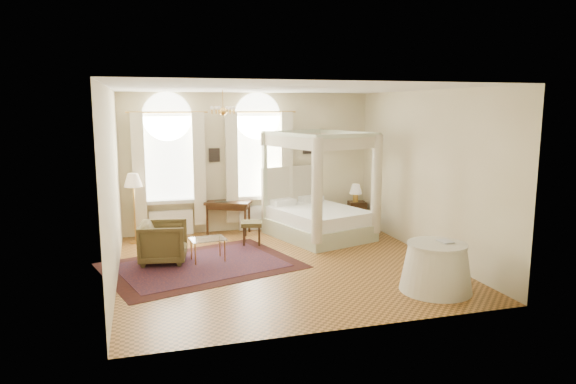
# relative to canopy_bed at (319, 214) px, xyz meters

# --- Properties ---
(ground) EXTENTS (6.00, 6.00, 0.00)m
(ground) POSITION_rel_canopy_bed_xyz_m (-1.36, -1.80, -0.55)
(ground) COLOR #A96D31
(ground) RESTS_ON ground
(room_walls) EXTENTS (6.00, 6.00, 6.00)m
(room_walls) POSITION_rel_canopy_bed_xyz_m (-1.36, -1.80, 1.43)
(room_walls) COLOR beige
(room_walls) RESTS_ON ground
(window_left) EXTENTS (1.62, 0.27, 3.29)m
(window_left) POSITION_rel_canopy_bed_xyz_m (-3.26, 1.07, 0.94)
(window_left) COLOR white
(window_left) RESTS_ON room_walls
(window_right) EXTENTS (1.62, 0.27, 3.29)m
(window_right) POSITION_rel_canopy_bed_xyz_m (-1.16, 1.07, 0.94)
(window_right) COLOR white
(window_right) RESTS_ON room_walls
(chandelier) EXTENTS (0.51, 0.45, 0.50)m
(chandelier) POSITION_rel_canopy_bed_xyz_m (-2.26, -0.60, 2.36)
(chandelier) COLOR gold
(chandelier) RESTS_ON room_walls
(wall_pictures) EXTENTS (2.54, 0.03, 0.39)m
(wall_pictures) POSITION_rel_canopy_bed_xyz_m (-1.27, 1.17, 1.34)
(wall_pictures) COLOR black
(wall_pictures) RESTS_ON room_walls
(canopy_bed) EXTENTS (2.39, 2.65, 2.42)m
(canopy_bed) POSITION_rel_canopy_bed_xyz_m (0.00, 0.00, 0.00)
(canopy_bed) COLOR #B7BF9B
(canopy_bed) RESTS_ON ground
(nightstand) EXTENTS (0.47, 0.44, 0.60)m
(nightstand) POSITION_rel_canopy_bed_xyz_m (1.34, 0.90, -0.25)
(nightstand) COLOR #371F0F
(nightstand) RESTS_ON ground
(nightstand_lamp) EXTENTS (0.31, 0.31, 0.45)m
(nightstand_lamp) POSITION_rel_canopy_bed_xyz_m (1.30, 0.90, 0.35)
(nightstand_lamp) COLOR gold
(nightstand_lamp) RESTS_ON nightstand
(writing_desk) EXTENTS (1.16, 0.92, 0.78)m
(writing_desk) POSITION_rel_canopy_bed_xyz_m (-1.94, 0.90, 0.11)
(writing_desk) COLOR #371F0F
(writing_desk) RESTS_ON ground
(laptop) EXTENTS (0.40, 0.31, 0.03)m
(laptop) POSITION_rel_canopy_bed_xyz_m (-2.09, 0.83, 0.24)
(laptop) COLOR black
(laptop) RESTS_ON writing_desk
(stool) EXTENTS (0.53, 0.53, 0.50)m
(stool) POSITION_rel_canopy_bed_xyz_m (-1.62, -0.20, -0.13)
(stool) COLOR #4B4520
(stool) RESTS_ON ground
(armchair) EXTENTS (0.99, 0.97, 0.80)m
(armchair) POSITION_rel_canopy_bed_xyz_m (-3.52, -1.02, -0.15)
(armchair) COLOR #493C1F
(armchair) RESTS_ON ground
(coffee_table) EXTENTS (0.71, 0.53, 0.45)m
(coffee_table) POSITION_rel_canopy_bed_xyz_m (-2.70, -1.17, -0.14)
(coffee_table) COLOR white
(coffee_table) RESTS_ON ground
(floor_lamp) EXTENTS (0.40, 0.40, 1.54)m
(floor_lamp) POSITION_rel_canopy_bed_xyz_m (-4.06, 0.66, 0.77)
(floor_lamp) COLOR gold
(floor_lamp) RESTS_ON ground
(oriental_rug) EXTENTS (4.03, 3.38, 0.01)m
(oriental_rug) POSITION_rel_canopy_bed_xyz_m (-2.85, -1.44, -0.54)
(oriental_rug) COLOR #38140D
(oriental_rug) RESTS_ON ground
(side_table) EXTENTS (1.17, 1.17, 0.80)m
(side_table) POSITION_rel_canopy_bed_xyz_m (0.68, -3.83, -0.16)
(side_table) COLOR beige
(side_table) RESTS_ON ground
(book) EXTENTS (0.21, 0.27, 0.02)m
(book) POSITION_rel_canopy_bed_xyz_m (0.74, -3.81, 0.26)
(book) COLOR black
(book) RESTS_ON side_table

